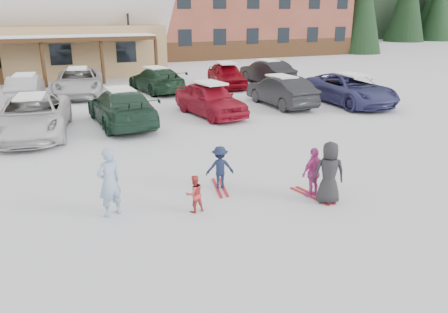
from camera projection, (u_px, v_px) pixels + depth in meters
name	position (u px, v px, depth m)	size (l,w,h in m)	color
ground	(228.00, 208.00, 10.80)	(160.00, 160.00, 0.00)	white
lamp_post	(128.00, 21.00, 31.75)	(0.50, 0.25, 6.94)	black
conifer_3	(124.00, 6.00, 49.81)	(3.96, 3.96, 9.18)	black
adult_skier	(109.00, 182.00, 10.17)	(0.61, 0.40, 1.69)	#86A3BF
toddler_red	(194.00, 194.00, 10.47)	(0.46, 0.35, 0.94)	#C53A37
child_navy	(220.00, 167.00, 11.84)	(0.77, 0.44, 1.19)	#151E3A
skis_child_navy	(220.00, 187.00, 12.03)	(0.20, 1.40, 0.03)	#A7171E
child_magenta	(314.00, 172.00, 11.29)	(0.78, 0.33, 1.34)	#C33C8C
skis_child_magenta	(312.00, 196.00, 11.50)	(0.20, 1.40, 0.03)	#A7171E
bystander_dark	(329.00, 173.00, 10.89)	(0.78, 0.51, 1.60)	black
parked_car_2	(33.00, 116.00, 16.84)	(2.57, 5.58, 1.55)	silver
parked_car_3	(121.00, 107.00, 18.40)	(2.14, 5.28, 1.53)	#1D3929
parked_car_4	(210.00, 99.00, 20.08)	(1.79, 4.45, 1.52)	maroon
parked_car_5	(281.00, 91.00, 22.08)	(1.60, 4.57, 1.51)	black
parked_car_6	(350.00, 89.00, 22.50)	(2.57, 5.57, 1.55)	navy
parked_car_9	(26.00, 88.00, 23.16)	(1.51, 4.34, 1.43)	#9C9C9F
parked_car_10	(79.00, 82.00, 24.80)	(2.57, 5.58, 1.55)	#B9B9B9
parked_car_11	(156.00, 80.00, 25.88)	(2.02, 4.96, 1.44)	#193421
parked_car_12	(227.00, 75.00, 27.44)	(1.80, 4.47, 1.52)	maroon
parked_car_13	(267.00, 72.00, 28.80)	(1.62, 4.65, 1.53)	black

